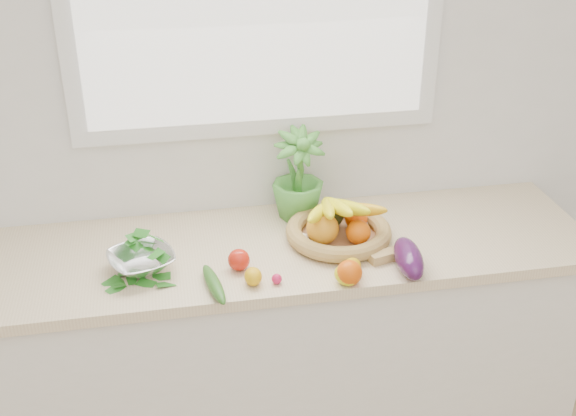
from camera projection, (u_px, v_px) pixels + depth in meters
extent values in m
cube|color=white|center=(257.00, 92.00, 2.54)|extent=(4.50, 0.02, 2.70)
cube|color=silver|center=(274.00, 352.00, 2.71)|extent=(2.20, 0.58, 0.86)
cube|color=beige|center=(273.00, 250.00, 2.50)|extent=(2.24, 0.62, 0.04)
sphere|color=#D64F06|center=(349.00, 273.00, 2.26)|extent=(0.10, 0.10, 0.08)
ellipsoid|color=#D99C0B|center=(253.00, 276.00, 2.26)|extent=(0.06, 0.07, 0.06)
ellipsoid|color=#D0A00B|center=(352.00, 267.00, 2.31)|extent=(0.09, 0.09, 0.06)
ellipsoid|color=yellow|center=(347.00, 275.00, 2.26)|extent=(0.11, 0.11, 0.07)
sphere|color=red|center=(239.00, 260.00, 2.34)|extent=(0.09, 0.09, 0.07)
cube|color=tan|center=(384.00, 256.00, 2.39)|extent=(0.11, 0.07, 0.03)
ellipsoid|color=white|center=(303.00, 240.00, 2.48)|extent=(0.05, 0.05, 0.04)
ellipsoid|color=beige|center=(360.00, 226.00, 2.56)|extent=(0.07, 0.07, 0.05)
ellipsoid|color=beige|center=(318.00, 251.00, 2.41)|extent=(0.05, 0.05, 0.04)
ellipsoid|color=#37103C|center=(409.00, 258.00, 2.33)|extent=(0.11, 0.24, 0.09)
ellipsoid|color=#255B1A|center=(214.00, 284.00, 2.24)|extent=(0.08, 0.23, 0.04)
sphere|color=#C9194C|center=(277.00, 279.00, 2.27)|extent=(0.04, 0.04, 0.03)
imported|color=#489536|center=(298.00, 175.00, 2.60)|extent=(0.21, 0.21, 0.34)
cylinder|color=tan|center=(338.00, 238.00, 2.52)|extent=(0.36, 0.36, 0.01)
torus|color=tan|center=(339.00, 231.00, 2.51)|extent=(0.43, 0.43, 0.06)
sphere|color=orange|center=(323.00, 228.00, 2.46)|extent=(0.13, 0.13, 0.11)
sphere|color=#ED6107|center=(358.00, 232.00, 2.46)|extent=(0.10, 0.10, 0.08)
sphere|color=#FF5B08|center=(356.00, 218.00, 2.55)|extent=(0.09, 0.09, 0.08)
ellipsoid|color=black|center=(331.00, 213.00, 2.55)|extent=(0.10, 0.10, 0.11)
ellipsoid|color=#FEF115|center=(319.00, 213.00, 2.45)|extent=(0.15, 0.24, 0.11)
ellipsoid|color=yellow|center=(328.00, 208.00, 2.45)|extent=(0.08, 0.25, 0.11)
ellipsoid|color=#FFF815|center=(337.00, 207.00, 2.45)|extent=(0.08, 0.25, 0.11)
ellipsoid|color=yellow|center=(346.00, 207.00, 2.46)|extent=(0.15, 0.24, 0.11)
ellipsoid|color=gold|center=(356.00, 210.00, 2.47)|extent=(0.21, 0.20, 0.11)
cylinder|color=silver|center=(142.00, 269.00, 2.34)|extent=(0.11, 0.11, 0.02)
imported|color=white|center=(141.00, 261.00, 2.32)|extent=(0.27, 0.27, 0.05)
ellipsoid|color=#225E17|center=(140.00, 250.00, 2.30)|extent=(0.20, 0.20, 0.06)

